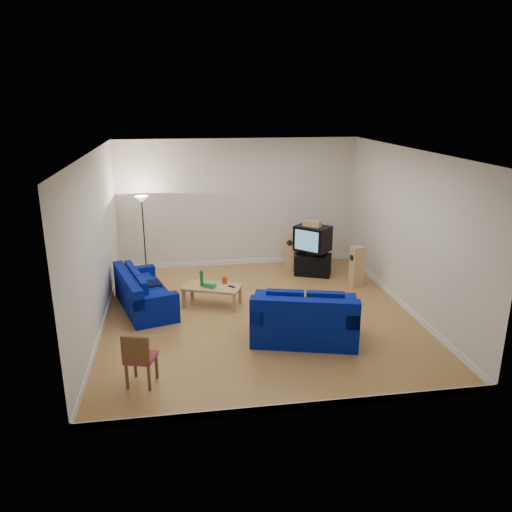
{
  "coord_description": "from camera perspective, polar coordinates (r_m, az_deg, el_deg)",
  "views": [
    {
      "loc": [
        -1.47,
        -9.0,
        4.1
      ],
      "look_at": [
        0.0,
        0.4,
        1.1
      ],
      "focal_mm": 35.0,
      "sensor_mm": 36.0,
      "label": 1
    }
  ],
  "objects": [
    {
      "name": "centre_speaker",
      "position": [
        11.9,
        6.43,
        3.72
      ],
      "size": [
        0.44,
        0.41,
        0.15
      ],
      "primitive_type": "cube",
      "rotation": [
        0.0,
        0.0,
        -0.71
      ],
      "color": "tan",
      "rests_on": "television"
    },
    {
      "name": "speaker_left",
      "position": [
        12.51,
        4.05,
        0.67
      ],
      "size": [
        0.34,
        0.36,
        0.97
      ],
      "rotation": [
        0.0,
        0.0,
        -0.54
      ],
      "color": "tan",
      "rests_on": "ground"
    },
    {
      "name": "remote",
      "position": [
        10.24,
        -2.82,
        -3.5
      ],
      "size": [
        0.14,
        0.14,
        0.02
      ],
      "primitive_type": "cube",
      "rotation": [
        0.0,
        0.0,
        -0.76
      ],
      "color": "black",
      "rests_on": "coffee_table"
    },
    {
      "name": "red_canister",
      "position": [
        10.42,
        -3.6,
        -2.76
      ],
      "size": [
        0.13,
        0.13,
        0.15
      ],
      "primitive_type": "cylinder",
      "rotation": [
        0.0,
        0.0,
        -0.33
      ],
      "color": "red",
      "rests_on": "coffee_table"
    },
    {
      "name": "television",
      "position": [
        12.04,
        6.48,
        2.03
      ],
      "size": [
        0.95,
        0.95,
        0.6
      ],
      "rotation": [
        0.0,
        0.0,
        -0.78
      ],
      "color": "black",
      "rests_on": "av_receiver"
    },
    {
      "name": "coffee_table",
      "position": [
        10.34,
        -5.03,
        -3.72
      ],
      "size": [
        1.3,
        0.97,
        0.42
      ],
      "rotation": [
        0.0,
        0.0,
        -0.38
      ],
      "color": "tan",
      "rests_on": "ground"
    },
    {
      "name": "bottle",
      "position": [
        10.29,
        -6.23,
        -2.56
      ],
      "size": [
        0.1,
        0.1,
        0.33
      ],
      "primitive_type": "cylinder",
      "rotation": [
        0.0,
        0.0,
        -0.38
      ],
      "color": "#197233",
      "rests_on": "coffee_table"
    },
    {
      "name": "av_receiver",
      "position": [
        12.1,
        6.7,
        0.4
      ],
      "size": [
        0.46,
        0.4,
        0.1
      ],
      "primitive_type": "cube",
      "rotation": [
        0.0,
        0.0,
        -0.16
      ],
      "color": "black",
      "rests_on": "tv_stand"
    },
    {
      "name": "sofa_three_seat",
      "position": [
        10.43,
        -12.85,
        -4.4
      ],
      "size": [
        1.4,
        2.16,
        0.77
      ],
      "rotation": [
        0.0,
        0.0,
        -1.28
      ],
      "color": "#020E6C",
      "rests_on": "ground"
    },
    {
      "name": "tv_stand",
      "position": [
        12.19,
        6.53,
        -0.98
      ],
      "size": [
        0.96,
        0.76,
        0.52
      ],
      "primitive_type": "cube",
      "rotation": [
        0.0,
        0.0,
        -0.39
      ],
      "color": "black",
      "rests_on": "ground"
    },
    {
      "name": "dining_chair",
      "position": [
        7.67,
        -13.21,
        -11.15
      ],
      "size": [
        0.52,
        0.52,
        0.87
      ],
      "rotation": [
        0.0,
        0.0,
        -0.29
      ],
      "color": "brown",
      "rests_on": "ground"
    },
    {
      "name": "room",
      "position": [
        9.47,
        0.37,
        1.84
      ],
      "size": [
        6.01,
        6.51,
        3.21
      ],
      "color": "brown",
      "rests_on": "ground"
    },
    {
      "name": "tissue_box",
      "position": [
        10.23,
        -5.29,
        -3.35
      ],
      "size": [
        0.27,
        0.23,
        0.1
      ],
      "primitive_type": "cube",
      "rotation": [
        0.0,
        0.0,
        -0.54
      ],
      "color": "green",
      "rests_on": "coffee_table"
    },
    {
      "name": "speaker_right",
      "position": [
        11.55,
        11.44,
        -1.17
      ],
      "size": [
        0.32,
        0.27,
        0.94
      ],
      "rotation": [
        0.0,
        0.0,
        -1.35
      ],
      "color": "tan",
      "rests_on": "ground"
    },
    {
      "name": "sofa_loveseat",
      "position": [
        8.89,
        5.55,
        -7.55
      ],
      "size": [
        2.04,
        1.47,
        0.92
      ],
      "rotation": [
        0.0,
        0.0,
        -0.26
      ],
      "color": "#020E6C",
      "rests_on": "ground"
    },
    {
      "name": "floor_lamp",
      "position": [
        11.99,
        -12.86,
        5.09
      ],
      "size": [
        0.33,
        0.33,
        1.95
      ],
      "color": "black",
      "rests_on": "ground"
    }
  ]
}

